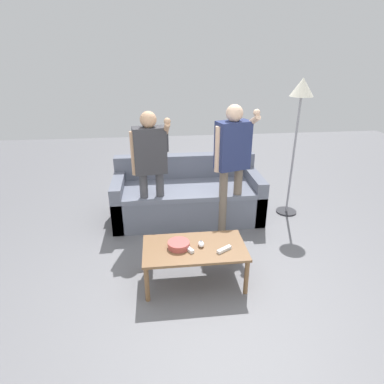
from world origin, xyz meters
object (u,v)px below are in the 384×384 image
game_remote_wand_near (224,249)px  snack_bowl (179,245)px  couch (187,197)px  game_remote_wand_far (188,248)px  coffee_table (194,251)px  game_remote_nunchuk (201,244)px  player_left (150,160)px  player_right (232,155)px  floor_lamp (300,102)px

game_remote_wand_near → snack_bowl: bearing=166.2°
couch → snack_bowl: couch is taller
game_remote_wand_far → coffee_table: bearing=29.9°
snack_bowl → game_remote_wand_near: (0.42, -0.10, -0.01)m
couch → game_remote_nunchuk: bearing=-90.1°
coffee_table → game_remote_wand_far: (-0.07, -0.04, 0.06)m
snack_bowl → game_remote_wand_far: size_ratio=1.35×
game_remote_wand_far → player_left: bearing=107.0°
snack_bowl → player_right: 1.32m
game_remote_wand_near → game_remote_wand_far: (-0.33, 0.06, 0.00)m
floor_lamp → game_remote_wand_near: 2.18m
coffee_table → snack_bowl: (-0.15, 0.01, 0.08)m
coffee_table → floor_lamp: 2.31m
couch → snack_bowl: 1.40m
floor_lamp → snack_bowl: bearing=-140.8°
coffee_table → snack_bowl: snack_bowl is taller
game_remote_nunchuk → player_right: bearing=62.7°
couch → snack_bowl: bearing=-98.9°
game_remote_wand_far → game_remote_wand_near: bearing=-9.4°
game_remote_nunchuk → game_remote_wand_far: size_ratio=0.57×
floor_lamp → game_remote_wand_far: floor_lamp is taller
snack_bowl → player_right: size_ratio=0.13×
coffee_table → game_remote_nunchuk: size_ratio=11.12×
snack_bowl → player_left: 1.18m
player_right → game_remote_wand_far: bearing=-121.9°
game_remote_wand_far → floor_lamp: bearing=41.7°
coffee_table → game_remote_wand_far: size_ratio=6.35×
coffee_table → floor_lamp: floor_lamp is taller
couch → player_right: (0.49, -0.42, 0.70)m
couch → snack_bowl: size_ratio=9.31×
couch → coffee_table: couch is taller
player_left → game_remote_wand_near: player_left is taller
snack_bowl → floor_lamp: 2.37m
coffee_table → player_left: 1.26m
couch → floor_lamp: floor_lamp is taller
player_left → game_remote_wand_far: player_left is taller
coffee_table → floor_lamp: bearing=42.1°
couch → game_remote_wand_near: couch is taller
snack_bowl → game_remote_wand_far: 0.10m
coffee_table → game_remote_wand_near: bearing=-19.3°
coffee_table → game_remote_wand_near: 0.29m
player_right → game_remote_wand_near: bearing=-105.4°
couch → player_left: 0.88m
snack_bowl → game_remote_nunchuk: snack_bowl is taller
couch → floor_lamp: bearing=-2.3°
snack_bowl → player_left: size_ratio=0.14×
coffee_table → player_right: bearing=59.9°
game_remote_wand_near → game_remote_wand_far: 0.34m
snack_bowl → floor_lamp: floor_lamp is taller
couch → game_remote_wand_near: size_ratio=12.69×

